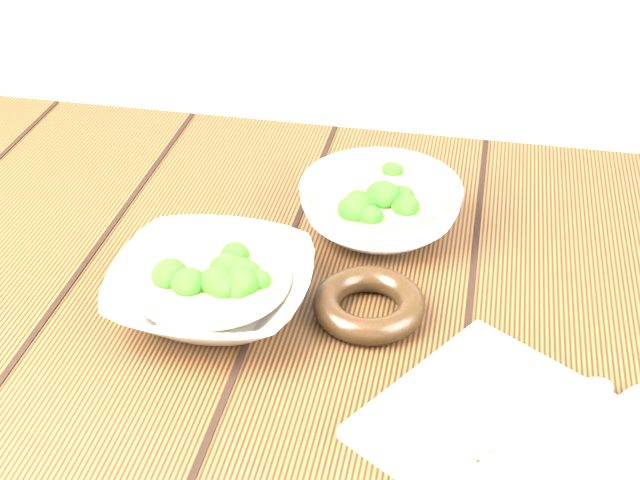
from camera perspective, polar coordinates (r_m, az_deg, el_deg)
table at (r=0.95m, az=-2.31°, el=-10.19°), size 1.20×0.80×0.75m
soup_bowl_front at (r=0.86m, az=-6.95°, el=-3.02°), size 0.19×0.19×0.05m
soup_bowl_back at (r=0.97m, az=3.87°, el=2.20°), size 0.23×0.23×0.06m
trivet at (r=0.86m, az=3.15°, el=-4.14°), size 0.12×0.12×0.03m
napkin at (r=0.75m, az=13.02°, el=-12.64°), size 0.30×0.29×0.01m
spoon_left at (r=0.77m, az=14.78°, el=-10.57°), size 0.15×0.15×0.01m
spoon_right at (r=0.78m, az=18.09°, el=-10.38°), size 0.17×0.13×0.01m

